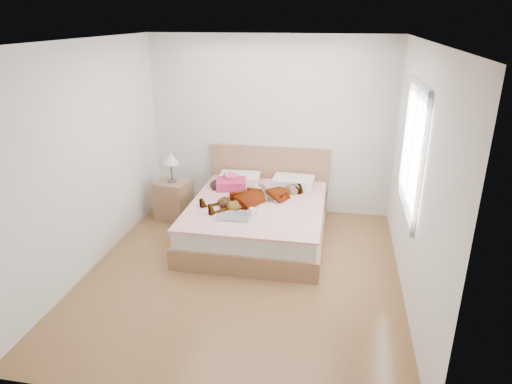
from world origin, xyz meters
TOP-DOWN VIEW (x-y plane):
  - ground at (0.00, 0.00)m, footprint 4.00×4.00m
  - woman at (-0.03, 1.02)m, footprint 1.52×1.40m
  - hair at (-0.60, 1.47)m, footprint 0.47×0.54m
  - phone at (-0.53, 1.42)m, footprint 0.10×0.11m
  - room_shell at (1.77, 0.30)m, footprint 4.00×4.00m
  - bed at (0.00, 1.04)m, footprint 1.80×2.08m
  - towel at (-0.47, 1.42)m, footprint 0.47×0.41m
  - magazine at (-0.21, 0.44)m, footprint 0.47×0.32m
  - coffee_mug at (0.01, 0.55)m, footprint 0.11×0.08m
  - plush_toy at (-0.40, 0.73)m, footprint 0.16×0.22m
  - nightstand at (-1.33, 1.36)m, footprint 0.54×0.50m

SIDE VIEW (x-z plane):
  - ground at x=0.00m, z-range 0.00..0.00m
  - bed at x=0.00m, z-range -0.22..0.78m
  - nightstand at x=-1.33m, z-range -0.17..0.84m
  - magazine at x=-0.21m, z-range 0.51..0.53m
  - hair at x=-0.60m, z-range 0.51..0.58m
  - coffee_mug at x=0.01m, z-range 0.51..0.60m
  - plush_toy at x=-0.40m, z-range 0.51..0.63m
  - towel at x=-0.47m, z-range 0.49..0.71m
  - woman at x=-0.03m, z-range 0.51..0.72m
  - phone at x=-0.53m, z-range 0.68..0.74m
  - room_shell at x=1.77m, z-range -0.50..3.50m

